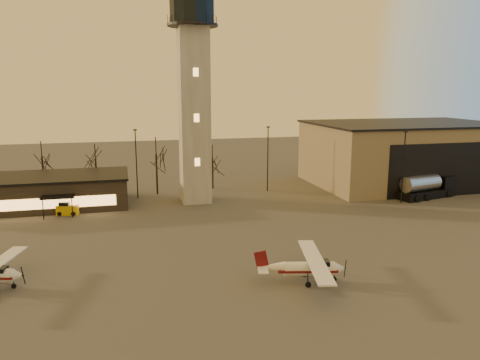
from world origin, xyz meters
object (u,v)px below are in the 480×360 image
at_px(control_tower, 194,85).
at_px(fuel_truck, 426,189).
at_px(hangar, 404,153).
at_px(cessna_front, 311,271).
at_px(service_cart, 68,210).
at_px(terminal, 32,192).

xyz_separation_m(control_tower, fuel_truck, (33.28, -6.26, -14.96)).
height_order(hangar, cessna_front, hangar).
relative_size(control_tower, hangar, 1.07).
bearing_deg(fuel_truck, service_cart, 162.70).
xyz_separation_m(terminal, service_cart, (4.94, -4.97, -1.52)).
relative_size(control_tower, fuel_truck, 3.36).
xyz_separation_m(control_tower, service_cart, (-17.06, -2.99, -15.69)).
bearing_deg(cessna_front, terminal, 142.60).
relative_size(cessna_front, service_cart, 3.51).
height_order(fuel_truck, service_cart, fuel_truck).
distance_m(terminal, cessna_front, 42.17).
xyz_separation_m(hangar, service_cart, (-53.06, -6.96, -4.52)).
distance_m(fuel_truck, service_cart, 50.45).
height_order(hangar, terminal, hangar).
bearing_deg(hangar, terminal, -178.03).
relative_size(control_tower, terminal, 1.28).
height_order(control_tower, hangar, control_tower).
xyz_separation_m(control_tower, cessna_front, (4.98, -30.41, -15.36)).
height_order(cessna_front, service_cart, cessna_front).
xyz_separation_m(cessna_front, fuel_truck, (28.30, 24.15, 0.41)).
bearing_deg(fuel_truck, terminal, 157.94).
distance_m(hangar, cessna_front, 46.50).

